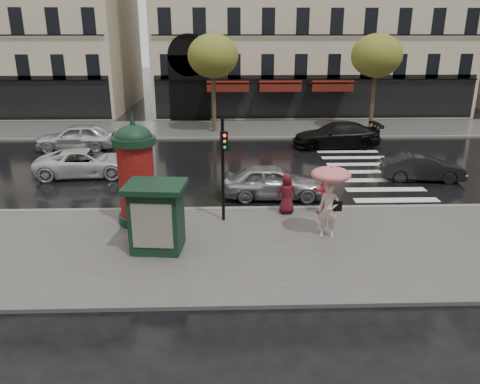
{
  "coord_description": "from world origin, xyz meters",
  "views": [
    {
      "loc": [
        -1.21,
        -14.36,
        6.81
      ],
      "look_at": [
        -0.71,
        1.5,
        1.31
      ],
      "focal_mm": 35.0,
      "sensor_mm": 36.0,
      "label": 1
    }
  ],
  "objects_px": {
    "woman_red": "(324,190)",
    "car_far_silver": "(76,137)",
    "traffic_light": "(223,160)",
    "car_white": "(86,163)",
    "man_burgundy": "(287,194)",
    "newsstand": "(157,216)",
    "car_black": "(336,135)",
    "woman_umbrella": "(330,190)",
    "car_darkgrey": "(423,167)",
    "car_silver": "(273,181)",
    "morris_column": "(136,171)"
  },
  "relations": [
    {
      "from": "woman_red",
      "to": "car_far_silver",
      "type": "height_order",
      "value": "woman_red"
    },
    {
      "from": "morris_column",
      "to": "traffic_light",
      "type": "height_order",
      "value": "morris_column"
    },
    {
      "from": "car_far_silver",
      "to": "man_burgundy",
      "type": "bearing_deg",
      "value": 42.67
    },
    {
      "from": "car_black",
      "to": "car_far_silver",
      "type": "height_order",
      "value": "car_far_silver"
    },
    {
      "from": "traffic_light",
      "to": "newsstand",
      "type": "relative_size",
      "value": 1.72
    },
    {
      "from": "man_burgundy",
      "to": "car_darkgrey",
      "type": "relative_size",
      "value": 0.41
    },
    {
      "from": "man_burgundy",
      "to": "car_darkgrey",
      "type": "xyz_separation_m",
      "value": [
        7.07,
        4.38,
        -0.28
      ]
    },
    {
      "from": "woman_umbrella",
      "to": "man_burgundy",
      "type": "distance_m",
      "value": 2.62
    },
    {
      "from": "newsstand",
      "to": "car_far_silver",
      "type": "xyz_separation_m",
      "value": [
        -6.71,
        13.89,
        -0.47
      ]
    },
    {
      "from": "woman_red",
      "to": "man_burgundy",
      "type": "distance_m",
      "value": 1.43
    },
    {
      "from": "woman_umbrella",
      "to": "car_silver",
      "type": "xyz_separation_m",
      "value": [
        -1.47,
        4.26,
        -1.05
      ]
    },
    {
      "from": "woman_umbrella",
      "to": "car_black",
      "type": "bearing_deg",
      "value": 76.07
    },
    {
      "from": "man_burgundy",
      "to": "woman_umbrella",
      "type": "bearing_deg",
      "value": 112.18
    },
    {
      "from": "newsstand",
      "to": "woman_umbrella",
      "type": "bearing_deg",
      "value": 8.07
    },
    {
      "from": "woman_red",
      "to": "car_white",
      "type": "distance_m",
      "value": 11.98
    },
    {
      "from": "newsstand",
      "to": "man_burgundy",
      "type": "bearing_deg",
      "value": 33.53
    },
    {
      "from": "car_far_silver",
      "to": "newsstand",
      "type": "bearing_deg",
      "value": 22.63
    },
    {
      "from": "woman_red",
      "to": "car_silver",
      "type": "relative_size",
      "value": 0.43
    },
    {
      "from": "traffic_light",
      "to": "car_white",
      "type": "height_order",
      "value": "traffic_light"
    },
    {
      "from": "woman_umbrella",
      "to": "car_black",
      "type": "distance_m",
      "value": 13.72
    },
    {
      "from": "morris_column",
      "to": "car_far_silver",
      "type": "relative_size",
      "value": 0.88
    },
    {
      "from": "woman_red",
      "to": "morris_column",
      "type": "relative_size",
      "value": 0.45
    },
    {
      "from": "woman_red",
      "to": "woman_umbrella",
      "type": "bearing_deg",
      "value": 65.58
    },
    {
      "from": "car_silver",
      "to": "car_far_silver",
      "type": "xyz_separation_m",
      "value": [
        -10.89,
        8.83,
        0.05
      ]
    },
    {
      "from": "car_black",
      "to": "woman_red",
      "type": "bearing_deg",
      "value": -16.81
    },
    {
      "from": "newsstand",
      "to": "car_black",
      "type": "xyz_separation_m",
      "value": [
        8.95,
        14.08,
        -0.49
      ]
    },
    {
      "from": "car_black",
      "to": "car_far_silver",
      "type": "xyz_separation_m",
      "value": [
        -15.66,
        -0.19,
        0.02
      ]
    },
    {
      "from": "woman_red",
      "to": "morris_column",
      "type": "height_order",
      "value": "morris_column"
    },
    {
      "from": "man_burgundy",
      "to": "morris_column",
      "type": "relative_size",
      "value": 0.38
    },
    {
      "from": "man_burgundy",
      "to": "car_white",
      "type": "relative_size",
      "value": 0.33
    },
    {
      "from": "newsstand",
      "to": "car_darkgrey",
      "type": "relative_size",
      "value": 0.58
    },
    {
      "from": "woman_red",
      "to": "car_darkgrey",
      "type": "xyz_separation_m",
      "value": [
        5.64,
        4.38,
        -0.41
      ]
    },
    {
      "from": "morris_column",
      "to": "car_silver",
      "type": "relative_size",
      "value": 0.95
    },
    {
      "from": "morris_column",
      "to": "newsstand",
      "type": "distance_m",
      "value": 2.61
    },
    {
      "from": "woman_red",
      "to": "car_black",
      "type": "distance_m",
      "value": 11.5
    },
    {
      "from": "man_burgundy",
      "to": "car_far_silver",
      "type": "bearing_deg",
      "value": -49.54
    },
    {
      "from": "car_darkgrey",
      "to": "car_far_silver",
      "type": "bearing_deg",
      "value": 77.84
    },
    {
      "from": "newsstand",
      "to": "car_white",
      "type": "relative_size",
      "value": 0.46
    },
    {
      "from": "car_white",
      "to": "car_far_silver",
      "type": "bearing_deg",
      "value": 17.01
    },
    {
      "from": "morris_column",
      "to": "car_black",
      "type": "xyz_separation_m",
      "value": [
        9.95,
        11.81,
        -1.31
      ]
    },
    {
      "from": "newsstand",
      "to": "car_darkgrey",
      "type": "height_order",
      "value": "newsstand"
    },
    {
      "from": "newsstand",
      "to": "car_white",
      "type": "bearing_deg",
      "value": 118.54
    },
    {
      "from": "newsstand",
      "to": "car_darkgrey",
      "type": "xyz_separation_m",
      "value": [
        11.58,
        7.37,
        -0.63
      ]
    },
    {
      "from": "woman_umbrella",
      "to": "traffic_light",
      "type": "xyz_separation_m",
      "value": [
        -3.54,
        1.52,
        0.64
      ]
    },
    {
      "from": "morris_column",
      "to": "car_black",
      "type": "height_order",
      "value": "morris_column"
    },
    {
      "from": "morris_column",
      "to": "newsstand",
      "type": "bearing_deg",
      "value": -66.21
    },
    {
      "from": "car_white",
      "to": "car_black",
      "type": "height_order",
      "value": "car_black"
    },
    {
      "from": "woman_red",
      "to": "car_darkgrey",
      "type": "relative_size",
      "value": 0.48
    },
    {
      "from": "man_burgundy",
      "to": "newsstand",
      "type": "height_order",
      "value": "newsstand"
    },
    {
      "from": "traffic_light",
      "to": "car_far_silver",
      "type": "xyz_separation_m",
      "value": [
        -8.82,
        11.58,
        -1.64
      ]
    }
  ]
}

